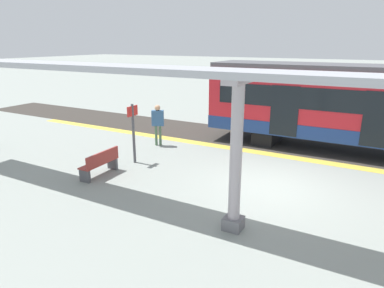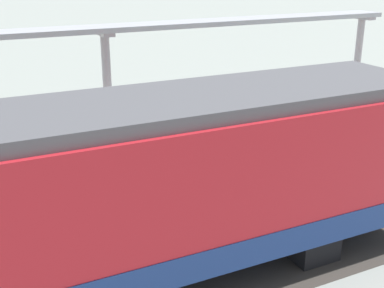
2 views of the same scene
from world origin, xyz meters
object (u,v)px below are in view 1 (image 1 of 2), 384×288
passenger_waiting_near_edge (158,120)px  bench_mid_platform (101,163)px  train_near_carriage (381,110)px  canopy_pillar_second (236,157)px  platform_info_sign (133,128)px

passenger_waiting_near_edge → bench_mid_platform: bearing=4.4°
train_near_carriage → passenger_waiting_near_edge: 8.83m
canopy_pillar_second → passenger_waiting_near_edge: canopy_pillar_second is taller
bench_mid_platform → passenger_waiting_near_edge: size_ratio=0.85×
train_near_carriage → passenger_waiting_near_edge: (2.96, -8.29, -0.72)m
canopy_pillar_second → bench_mid_platform: (-1.04, -5.19, -1.38)m
train_near_carriage → canopy_pillar_second: canopy_pillar_second is taller
canopy_pillar_second → platform_info_sign: bearing=-117.7°
canopy_pillar_second → platform_info_sign: (-2.64, -5.01, -0.50)m
bench_mid_platform → passenger_waiting_near_edge: 3.93m
platform_info_sign → passenger_waiting_near_edge: bearing=-168.2°
bench_mid_platform → canopy_pillar_second: bearing=78.6°
canopy_pillar_second → platform_info_sign: 5.68m
passenger_waiting_near_edge → train_near_carriage: bearing=109.7°
train_near_carriage → bench_mid_platform: (6.82, -7.99, -1.39)m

